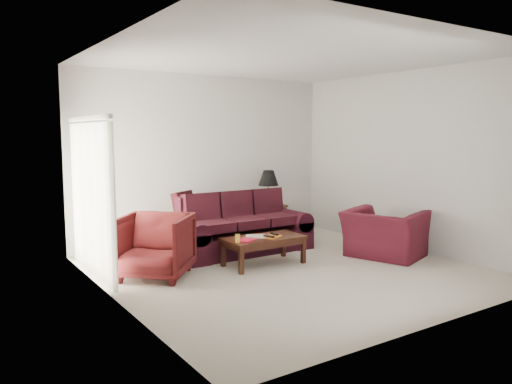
# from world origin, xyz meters

# --- Properties ---
(floor) EXTENTS (5.00, 5.00, 0.00)m
(floor) POSITION_xyz_m (0.00, 0.00, 0.00)
(floor) COLOR beige
(floor) RESTS_ON ground
(blinds) EXTENTS (0.10, 2.00, 2.16)m
(blinds) POSITION_xyz_m (-2.42, 1.30, 1.08)
(blinds) COLOR silver
(blinds) RESTS_ON ground
(sofa) EXTENTS (2.33, 1.05, 0.94)m
(sofa) POSITION_xyz_m (0.02, 1.30, 0.47)
(sofa) COLOR black
(sofa) RESTS_ON ground
(throw_pillow) EXTENTS (0.51, 0.43, 0.48)m
(throw_pillow) POSITION_xyz_m (-0.66, 2.07, 0.75)
(throw_pillow) COLOR black
(throw_pillow) RESTS_ON sofa
(end_table) EXTENTS (0.58, 0.58, 0.61)m
(end_table) POSITION_xyz_m (1.13, 2.15, 0.31)
(end_table) COLOR #572B1E
(end_table) RESTS_ON ground
(table_lamp) EXTENTS (0.51, 0.51, 0.65)m
(table_lamp) POSITION_xyz_m (1.18, 2.20, 0.94)
(table_lamp) COLOR gold
(table_lamp) RESTS_ON end_table
(clock) EXTENTS (0.16, 0.08, 0.15)m
(clock) POSITION_xyz_m (0.94, 1.97, 0.69)
(clock) COLOR white
(clock) RESTS_ON end_table
(blue_canister) EXTENTS (0.10, 0.10, 0.15)m
(blue_canister) POSITION_xyz_m (1.31, 2.02, 0.69)
(blue_canister) COLOR navy
(blue_canister) RESTS_ON end_table
(picture_frame) EXTENTS (0.12, 0.15, 0.05)m
(picture_frame) POSITION_xyz_m (0.97, 2.35, 0.69)
(picture_frame) COLOR silver
(picture_frame) RESTS_ON end_table
(floor_lamp) EXTENTS (0.30, 0.30, 1.58)m
(floor_lamp) POSITION_xyz_m (-2.25, 2.02, 0.79)
(floor_lamp) COLOR white
(floor_lamp) RESTS_ON ground
(armchair_left) EXTENTS (1.33, 1.33, 0.87)m
(armchair_left) POSITION_xyz_m (-1.75, 0.72, 0.43)
(armchair_left) COLOR #450F11
(armchair_left) RESTS_ON ground
(armchair_right) EXTENTS (1.32, 1.41, 0.75)m
(armchair_right) POSITION_xyz_m (1.74, -0.22, 0.37)
(armchair_right) COLOR #47101C
(armchair_right) RESTS_ON ground
(coffee_table) EXTENTS (1.35, 0.99, 0.42)m
(coffee_table) POSITION_xyz_m (-0.13, 0.44, 0.21)
(coffee_table) COLOR black
(coffee_table) RESTS_ON ground
(magazine_red) EXTENTS (0.36, 0.34, 0.02)m
(magazine_red) POSITION_xyz_m (-0.50, 0.37, 0.43)
(magazine_red) COLOR red
(magazine_red) RESTS_ON coffee_table
(magazine_white) EXTENTS (0.37, 0.35, 0.02)m
(magazine_white) POSITION_xyz_m (-0.23, 0.51, 0.43)
(magazine_white) COLOR beige
(magazine_white) RESTS_ON coffee_table
(magazine_orange) EXTENTS (0.32, 0.29, 0.01)m
(magazine_orange) POSITION_xyz_m (-0.05, 0.36, 0.43)
(magazine_orange) COLOR orange
(magazine_orange) RESTS_ON coffee_table
(remote_a) EXTENTS (0.10, 0.19, 0.02)m
(remote_a) POSITION_xyz_m (-0.12, 0.33, 0.45)
(remote_a) COLOR black
(remote_a) RESTS_ON coffee_table
(remote_b) EXTENTS (0.05, 0.16, 0.02)m
(remote_b) POSITION_xyz_m (0.04, 0.42, 0.45)
(remote_b) COLOR black
(remote_b) RESTS_ON coffee_table
(yellow_glass) EXTENTS (0.08, 0.08, 0.12)m
(yellow_glass) POSITION_xyz_m (-0.66, 0.32, 0.48)
(yellow_glass) COLOR yellow
(yellow_glass) RESTS_ON coffee_table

